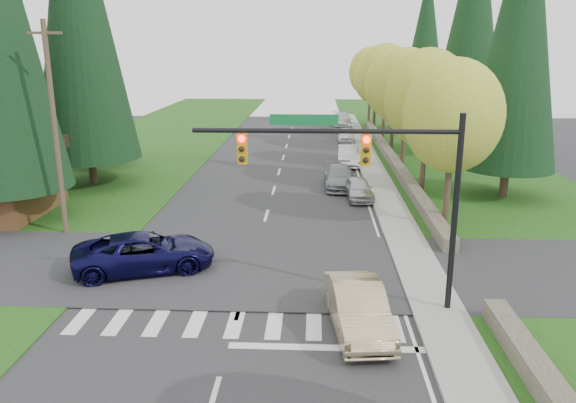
# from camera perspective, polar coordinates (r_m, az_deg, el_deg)

# --- Properties ---
(ground) EXTENTS (120.00, 120.00, 0.00)m
(ground) POSITION_cam_1_polar(r_m,az_deg,el_deg) (16.25, -7.04, -17.48)
(ground) COLOR #28282B
(ground) RESTS_ON ground
(grass_east) EXTENTS (14.00, 110.00, 0.06)m
(grass_east) POSITION_cam_1_polar(r_m,az_deg,el_deg) (36.11, 19.46, 0.48)
(grass_east) COLOR #1D4612
(grass_east) RESTS_ON ground
(grass_west) EXTENTS (14.00, 110.00, 0.06)m
(grass_west) POSITION_cam_1_polar(r_m,az_deg,el_deg) (37.89, -21.59, 0.96)
(grass_west) COLOR #1D4612
(grass_west) RESTS_ON ground
(cross_street) EXTENTS (120.00, 8.00, 0.10)m
(cross_street) POSITION_cam_1_polar(r_m,az_deg,el_deg) (23.30, -3.78, -6.78)
(cross_street) COLOR #28282B
(cross_street) RESTS_ON ground
(sidewalk_east) EXTENTS (1.80, 80.00, 0.13)m
(sidewalk_east) POSITION_cam_1_polar(r_m,az_deg,el_deg) (36.75, 9.45, 1.48)
(sidewalk_east) COLOR gray
(sidewalk_east) RESTS_ON ground
(curb_east) EXTENTS (0.20, 80.00, 0.13)m
(curb_east) POSITION_cam_1_polar(r_m,az_deg,el_deg) (36.66, 8.13, 1.50)
(curb_east) COLOR gray
(curb_east) RESTS_ON ground
(stone_wall_north) EXTENTS (0.70, 40.00, 0.70)m
(stone_wall_north) POSITION_cam_1_polar(r_m,az_deg,el_deg) (44.65, 10.49, 4.28)
(stone_wall_north) COLOR #4C4438
(stone_wall_north) RESTS_ON ground
(traffic_signal) EXTENTS (8.70, 0.37, 6.80)m
(traffic_signal) POSITION_cam_1_polar(r_m,az_deg,el_deg) (18.42, 8.37, 3.32)
(traffic_signal) COLOR black
(traffic_signal) RESTS_ON ground
(utility_pole) EXTENTS (1.60, 0.24, 10.00)m
(utility_pole) POSITION_cam_1_polar(r_m,az_deg,el_deg) (28.37, -22.60, 6.86)
(utility_pole) COLOR #473828
(utility_pole) RESTS_ON ground
(decid_tree_0) EXTENTS (4.80, 4.80, 8.37)m
(decid_tree_0) POSITION_cam_1_polar(r_m,az_deg,el_deg) (28.40, 16.43, 8.35)
(decid_tree_0) COLOR #38281C
(decid_tree_0) RESTS_ON ground
(decid_tree_1) EXTENTS (5.20, 5.20, 8.80)m
(decid_tree_1) POSITION_cam_1_polar(r_m,az_deg,el_deg) (35.21, 13.99, 10.10)
(decid_tree_1) COLOR #38281C
(decid_tree_1) RESTS_ON ground
(decid_tree_2) EXTENTS (5.00, 5.00, 8.82)m
(decid_tree_2) POSITION_cam_1_polar(r_m,az_deg,el_deg) (42.04, 11.91, 11.20)
(decid_tree_2) COLOR #38281C
(decid_tree_2) RESTS_ON ground
(decid_tree_3) EXTENTS (5.00, 5.00, 8.55)m
(decid_tree_3) POSITION_cam_1_polar(r_m,az_deg,el_deg) (48.98, 10.74, 11.51)
(decid_tree_3) COLOR #38281C
(decid_tree_3) RESTS_ON ground
(decid_tree_4) EXTENTS (5.40, 5.40, 9.18)m
(decid_tree_4) POSITION_cam_1_polar(r_m,az_deg,el_deg) (55.90, 9.88, 12.42)
(decid_tree_4) COLOR #38281C
(decid_tree_4) RESTS_ON ground
(decid_tree_5) EXTENTS (4.80, 4.80, 8.30)m
(decid_tree_5) POSITION_cam_1_polar(r_m,az_deg,el_deg) (62.85, 8.90, 12.28)
(decid_tree_5) COLOR #38281C
(decid_tree_5) RESTS_ON ground
(decid_tree_6) EXTENTS (5.20, 5.20, 8.86)m
(decid_tree_6) POSITION_cam_1_polar(r_m,az_deg,el_deg) (69.81, 8.39, 12.87)
(decid_tree_6) COLOR #38281C
(decid_tree_6) RESTS_ON ground
(conifer_w_c) EXTENTS (6.46, 6.46, 20.80)m
(conifer_w_c) POSITION_cam_1_polar(r_m,az_deg,el_deg) (38.37, -20.64, 18.24)
(conifer_w_c) COLOR #38281C
(conifer_w_c) RESTS_ON ground
(conifer_w_e) EXTENTS (5.78, 5.78, 18.80)m
(conifer_w_e) POSITION_cam_1_polar(r_m,az_deg,el_deg) (44.63, -19.90, 16.49)
(conifer_w_e) COLOR #38281C
(conifer_w_e) RESTS_ON ground
(conifer_e_a) EXTENTS (5.44, 5.44, 17.80)m
(conifer_e_a) POSITION_cam_1_polar(r_m,az_deg,el_deg) (35.35, 22.53, 15.93)
(conifer_e_a) COLOR #38281C
(conifer_e_a) RESTS_ON ground
(conifer_e_b) EXTENTS (6.12, 6.12, 19.80)m
(conifer_e_b) POSITION_cam_1_polar(r_m,az_deg,el_deg) (49.08, 18.24, 17.04)
(conifer_e_b) COLOR #38281C
(conifer_e_b) RESTS_ON ground
(conifer_e_c) EXTENTS (5.10, 5.10, 16.80)m
(conifer_e_c) POSITION_cam_1_polar(r_m,az_deg,el_deg) (62.49, 13.78, 15.47)
(conifer_e_c) COLOR #38281C
(conifer_e_c) RESTS_ON ground
(sedan_champagne) EXTENTS (2.16, 4.80, 1.53)m
(sedan_champagne) POSITION_cam_1_polar(r_m,az_deg,el_deg) (18.35, 7.14, -10.67)
(sedan_champagne) COLOR tan
(sedan_champagne) RESTS_ON ground
(suv_navy) EXTENTS (6.15, 4.28, 1.56)m
(suv_navy) POSITION_cam_1_polar(r_m,az_deg,el_deg) (23.49, -14.39, -5.03)
(suv_navy) COLOR #0B0A36
(suv_navy) RESTS_ON ground
(parked_car_a) EXTENTS (1.86, 3.89, 1.28)m
(parked_car_a) POSITION_cam_1_polar(r_m,az_deg,el_deg) (33.69, 7.17, 1.30)
(parked_car_a) COLOR #B2B2B7
(parked_car_a) RESTS_ON ground
(parked_car_b) EXTENTS (1.98, 4.78, 1.38)m
(parked_car_b) POSITION_cam_1_polar(r_m,az_deg,el_deg) (36.38, 5.26, 2.50)
(parked_car_b) COLOR gray
(parked_car_b) RESTS_ON ground
(parked_car_c) EXTENTS (1.76, 4.59, 1.49)m
(parked_car_c) POSITION_cam_1_polar(r_m,az_deg,el_deg) (43.26, 6.17, 4.63)
(parked_car_c) COLOR silver
(parked_car_c) RESTS_ON ground
(parked_car_d) EXTENTS (1.64, 3.91, 1.32)m
(parked_car_d) POSITION_cam_1_polar(r_m,az_deg,el_deg) (54.27, 5.95, 6.74)
(parked_car_d) COLOR white
(parked_car_d) RESTS_ON ground
(parked_car_e) EXTENTS (2.23, 5.47, 1.59)m
(parked_car_e) POSITION_cam_1_polar(r_m,az_deg,el_deg) (63.86, 5.49, 8.17)
(parked_car_e) COLOR #BAB9BE
(parked_car_e) RESTS_ON ground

